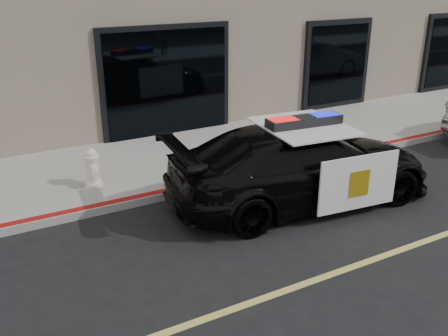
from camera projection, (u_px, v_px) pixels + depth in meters
ground at (402, 250)px, 7.85m from camera, size 120.00×120.00×0.00m
sidewalk_n at (235, 148)px, 12.09m from camera, size 60.00×3.50×0.15m
police_car at (302, 164)px, 9.23m from camera, size 3.10×5.50×1.66m
fire_hydrant at (92, 168)px, 9.67m from camera, size 0.35×0.49×0.78m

